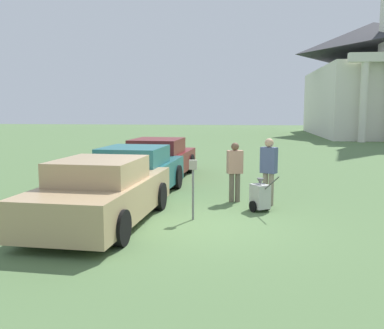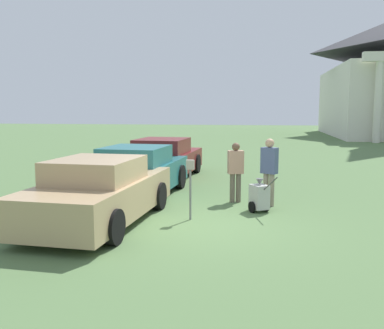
{
  "view_description": "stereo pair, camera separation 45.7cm",
  "coord_description": "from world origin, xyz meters",
  "px_view_note": "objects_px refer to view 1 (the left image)",
  "views": [
    {
      "loc": [
        0.83,
        -9.25,
        2.56
      ],
      "look_at": [
        -0.5,
        1.88,
        1.1
      ],
      "focal_mm": 40.0,
      "sensor_mm": 36.0,
      "label": 1
    },
    {
      "loc": [
        1.29,
        -9.19,
        2.56
      ],
      "look_at": [
        -0.5,
        1.88,
        1.1
      ],
      "focal_mm": 40.0,
      "sensor_mm": 36.0,
      "label": 2
    }
  ],
  "objects_px": {
    "parked_car_maroon": "(158,160)",
    "parked_car_tan": "(102,193)",
    "person_supervisor": "(269,167)",
    "church": "(372,75)",
    "parked_car_teal": "(136,173)",
    "equipment_cart": "(260,196)",
    "person_worker": "(235,168)",
    "parking_meter": "(193,178)"
  },
  "relations": [
    {
      "from": "person_worker",
      "to": "church",
      "type": "distance_m",
      "value": 34.15
    },
    {
      "from": "parked_car_teal",
      "to": "person_supervisor",
      "type": "distance_m",
      "value": 3.87
    },
    {
      "from": "church",
      "to": "parked_car_tan",
      "type": "bearing_deg",
      "value": -114.1
    },
    {
      "from": "parked_car_tan",
      "to": "parking_meter",
      "type": "xyz_separation_m",
      "value": [
        1.98,
        0.56,
        0.28
      ]
    },
    {
      "from": "person_supervisor",
      "to": "church",
      "type": "relative_size",
      "value": 0.07
    },
    {
      "from": "equipment_cart",
      "to": "person_supervisor",
      "type": "bearing_deg",
      "value": 39.77
    },
    {
      "from": "parking_meter",
      "to": "equipment_cart",
      "type": "distance_m",
      "value": 1.97
    },
    {
      "from": "parked_car_tan",
      "to": "equipment_cart",
      "type": "bearing_deg",
      "value": 27.34
    },
    {
      "from": "parked_car_teal",
      "to": "person_worker",
      "type": "relative_size",
      "value": 2.89
    },
    {
      "from": "person_worker",
      "to": "equipment_cart",
      "type": "height_order",
      "value": "person_worker"
    },
    {
      "from": "person_supervisor",
      "to": "parked_car_teal",
      "type": "bearing_deg",
      "value": 18.14
    },
    {
      "from": "person_worker",
      "to": "parked_car_maroon",
      "type": "bearing_deg",
      "value": -68.46
    },
    {
      "from": "church",
      "to": "person_supervisor",
      "type": "bearing_deg",
      "value": -109.84
    },
    {
      "from": "parked_car_tan",
      "to": "parked_car_maroon",
      "type": "xyz_separation_m",
      "value": [
        -0.0,
        6.38,
        -0.0
      ]
    },
    {
      "from": "parking_meter",
      "to": "person_worker",
      "type": "bearing_deg",
      "value": 66.02
    },
    {
      "from": "person_worker",
      "to": "church",
      "type": "height_order",
      "value": "church"
    },
    {
      "from": "parked_car_tan",
      "to": "parked_car_teal",
      "type": "relative_size",
      "value": 1.03
    },
    {
      "from": "parked_car_teal",
      "to": "church",
      "type": "bearing_deg",
      "value": 67.12
    },
    {
      "from": "parking_meter",
      "to": "church",
      "type": "distance_m",
      "value": 36.38
    },
    {
      "from": "parked_car_teal",
      "to": "parking_meter",
      "type": "xyz_separation_m",
      "value": [
        1.98,
        -2.43,
        0.27
      ]
    },
    {
      "from": "parked_car_maroon",
      "to": "church",
      "type": "distance_m",
      "value": 32.04
    },
    {
      "from": "parked_car_maroon",
      "to": "parked_car_teal",
      "type": "bearing_deg",
      "value": -86.74
    },
    {
      "from": "parked_car_tan",
      "to": "person_supervisor",
      "type": "distance_m",
      "value": 4.46
    },
    {
      "from": "parking_meter",
      "to": "church",
      "type": "xyz_separation_m",
      "value": [
        13.28,
        33.53,
        4.8
      ]
    },
    {
      "from": "person_supervisor",
      "to": "church",
      "type": "xyz_separation_m",
      "value": [
        11.46,
        31.77,
        4.75
      ]
    },
    {
      "from": "parked_car_tan",
      "to": "person_worker",
      "type": "relative_size",
      "value": 2.97
    },
    {
      "from": "parked_car_tan",
      "to": "equipment_cart",
      "type": "relative_size",
      "value": 4.91
    },
    {
      "from": "church",
      "to": "parking_meter",
      "type": "bearing_deg",
      "value": -111.6
    },
    {
      "from": "parked_car_maroon",
      "to": "equipment_cart",
      "type": "bearing_deg",
      "value": -50.19
    },
    {
      "from": "person_supervisor",
      "to": "church",
      "type": "bearing_deg",
      "value": -81.74
    },
    {
      "from": "parked_car_teal",
      "to": "parked_car_tan",
      "type": "bearing_deg",
      "value": -86.75
    },
    {
      "from": "parked_car_tan",
      "to": "person_supervisor",
      "type": "xyz_separation_m",
      "value": [
        3.79,
        2.33,
        0.33
      ]
    },
    {
      "from": "parked_car_teal",
      "to": "church",
      "type": "relative_size",
      "value": 0.2
    },
    {
      "from": "church",
      "to": "parked_car_maroon",
      "type": "bearing_deg",
      "value": -118.83
    },
    {
      "from": "parking_meter",
      "to": "person_supervisor",
      "type": "xyz_separation_m",
      "value": [
        1.82,
        1.76,
        0.05
      ]
    },
    {
      "from": "parking_meter",
      "to": "person_worker",
      "type": "relative_size",
      "value": 0.85
    },
    {
      "from": "parking_meter",
      "to": "parked_car_maroon",
      "type": "bearing_deg",
      "value": 108.77
    },
    {
      "from": "parked_car_maroon",
      "to": "parked_car_tan",
      "type": "bearing_deg",
      "value": -86.75
    },
    {
      "from": "parked_car_teal",
      "to": "parked_car_maroon",
      "type": "distance_m",
      "value": 3.39
    },
    {
      "from": "parked_car_maroon",
      "to": "person_worker",
      "type": "height_order",
      "value": "person_worker"
    },
    {
      "from": "parked_car_maroon",
      "to": "parking_meter",
      "type": "height_order",
      "value": "parked_car_maroon"
    },
    {
      "from": "person_worker",
      "to": "equipment_cart",
      "type": "bearing_deg",
      "value": 106.3
    }
  ]
}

